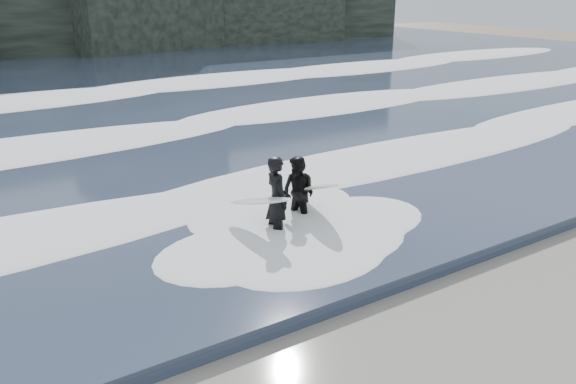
% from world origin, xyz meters
% --- Properties ---
extents(sea, '(90.00, 52.00, 0.30)m').
position_xyz_m(sea, '(0.00, 29.00, 0.15)').
color(sea, '#2A344B').
rests_on(sea, ground).
extents(foam_near, '(60.00, 3.20, 0.20)m').
position_xyz_m(foam_near, '(0.00, 9.00, 0.40)').
color(foam_near, white).
rests_on(foam_near, sea).
extents(foam_mid, '(60.00, 4.00, 0.24)m').
position_xyz_m(foam_mid, '(0.00, 16.00, 0.42)').
color(foam_mid, white).
rests_on(foam_mid, sea).
extents(foam_far, '(60.00, 4.80, 0.30)m').
position_xyz_m(foam_far, '(0.00, 25.00, 0.45)').
color(foam_far, white).
rests_on(foam_far, sea).
extents(surfer_left, '(1.12, 1.88, 1.91)m').
position_xyz_m(surfer_left, '(-0.71, 6.11, 0.96)').
color(surfer_left, black).
rests_on(surfer_left, ground).
extents(surfer_right, '(1.33, 2.24, 1.68)m').
position_xyz_m(surfer_right, '(0.16, 6.42, 0.85)').
color(surfer_right, black).
rests_on(surfer_right, ground).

